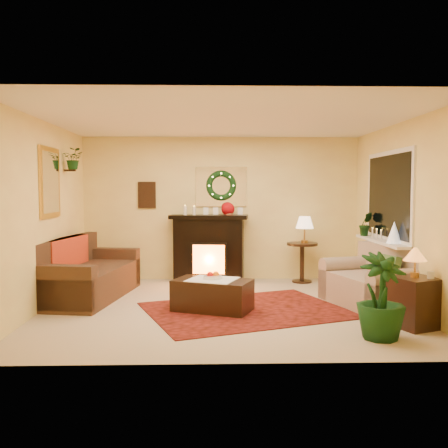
{
  "coord_description": "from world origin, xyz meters",
  "views": [
    {
      "loc": [
        -0.2,
        -6.87,
        1.66
      ],
      "look_at": [
        0.0,
        0.35,
        1.15
      ],
      "focal_mm": 40.0,
      "sensor_mm": 36.0,
      "label": 1
    }
  ],
  "objects_px": {
    "sofa": "(90,270)",
    "coffee_table": "(213,296)",
    "loveseat": "(370,277)",
    "end_table_square": "(415,305)",
    "fireplace": "(209,251)",
    "side_table_round": "(302,264)"
  },
  "relations": [
    {
      "from": "loveseat",
      "to": "coffee_table",
      "type": "height_order",
      "value": "loveseat"
    },
    {
      "from": "sofa",
      "to": "coffee_table",
      "type": "bearing_deg",
      "value": -16.41
    },
    {
      "from": "sofa",
      "to": "fireplace",
      "type": "xyz_separation_m",
      "value": [
        1.81,
        1.34,
        0.12
      ]
    },
    {
      "from": "loveseat",
      "to": "sofa",
      "type": "bearing_deg",
      "value": 154.43
    },
    {
      "from": "loveseat",
      "to": "end_table_square",
      "type": "relative_size",
      "value": 2.44
    },
    {
      "from": "side_table_round",
      "to": "coffee_table",
      "type": "height_order",
      "value": "side_table_round"
    },
    {
      "from": "side_table_round",
      "to": "end_table_square",
      "type": "relative_size",
      "value": 1.17
    },
    {
      "from": "sofa",
      "to": "side_table_round",
      "type": "relative_size",
      "value": 3.02
    },
    {
      "from": "fireplace",
      "to": "sofa",
      "type": "bearing_deg",
      "value": -135.83
    },
    {
      "from": "fireplace",
      "to": "loveseat",
      "type": "xyz_separation_m",
      "value": [
        2.29,
        -2.01,
        -0.13
      ]
    },
    {
      "from": "side_table_round",
      "to": "end_table_square",
      "type": "xyz_separation_m",
      "value": [
        0.83,
        -2.91,
        -0.05
      ]
    },
    {
      "from": "sofa",
      "to": "fireplace",
      "type": "distance_m",
      "value": 2.26
    },
    {
      "from": "loveseat",
      "to": "end_table_square",
      "type": "xyz_separation_m",
      "value": [
        0.2,
        -1.07,
        -0.15
      ]
    },
    {
      "from": "coffee_table",
      "to": "side_table_round",
      "type": "bearing_deg",
      "value": 73.96
    },
    {
      "from": "fireplace",
      "to": "end_table_square",
      "type": "distance_m",
      "value": 3.97
    },
    {
      "from": "loveseat",
      "to": "coffee_table",
      "type": "relative_size",
      "value": 1.44
    },
    {
      "from": "end_table_square",
      "to": "sofa",
      "type": "bearing_deg",
      "value": 157.96
    },
    {
      "from": "loveseat",
      "to": "side_table_round",
      "type": "relative_size",
      "value": 2.08
    },
    {
      "from": "fireplace",
      "to": "loveseat",
      "type": "distance_m",
      "value": 3.05
    },
    {
      "from": "coffee_table",
      "to": "end_table_square",
      "type": "bearing_deg",
      "value": 2.51
    },
    {
      "from": "sofa",
      "to": "loveseat",
      "type": "distance_m",
      "value": 4.15
    },
    {
      "from": "fireplace",
      "to": "coffee_table",
      "type": "height_order",
      "value": "fireplace"
    }
  ]
}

